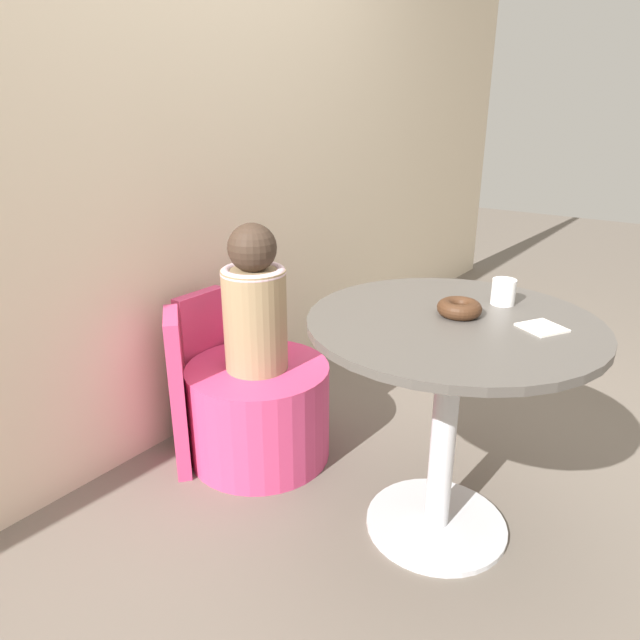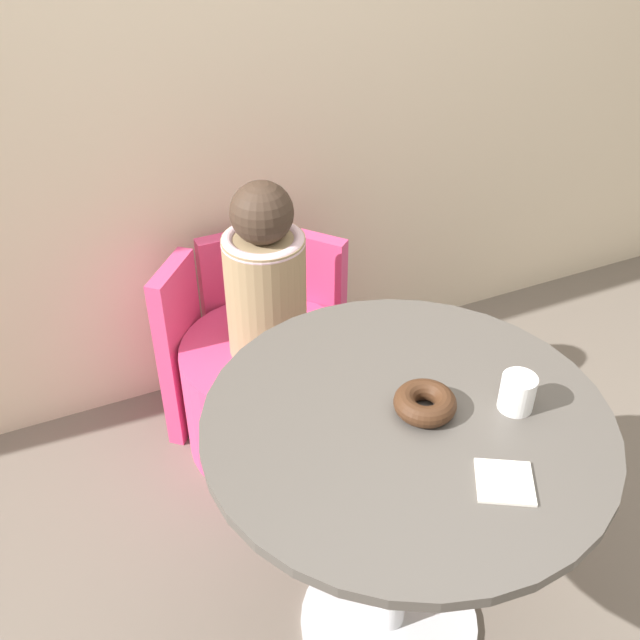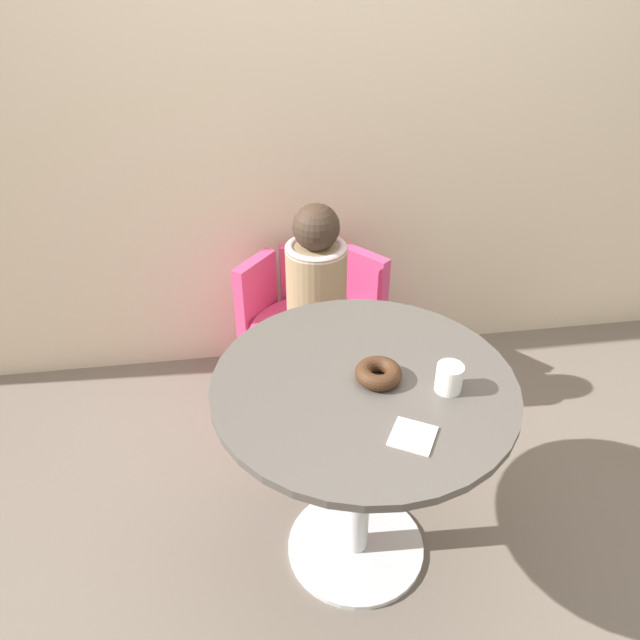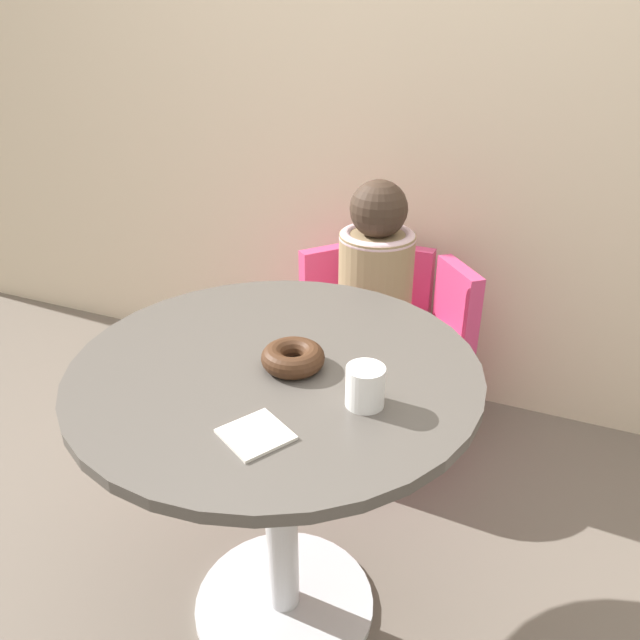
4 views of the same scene
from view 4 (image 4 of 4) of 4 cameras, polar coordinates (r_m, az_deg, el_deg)
ground_plane at (r=1.75m, az=-0.73°, el=-24.76°), size 12.00×12.00×0.00m
back_wall at (r=2.16m, az=12.19°, el=22.11°), size 6.00×0.06×2.40m
round_table at (r=1.36m, az=-3.87°, el=-10.12°), size 0.83×0.83×0.72m
tub_chair at (r=2.14m, az=4.64°, el=-6.51°), size 0.54×0.54×0.38m
booth_backrest at (r=2.26m, az=6.59°, el=-1.13°), size 0.64×0.23×0.61m
child_figure at (r=1.93m, az=5.13°, el=4.35°), size 0.23×0.23×0.54m
donut at (r=1.24m, az=-2.49°, el=-3.45°), size 0.13×0.13×0.04m
cup at (r=1.13m, az=4.15°, el=-6.07°), size 0.07×0.07×0.08m
paper_napkin at (r=1.07m, az=-5.90°, el=-10.37°), size 0.14×0.14×0.01m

